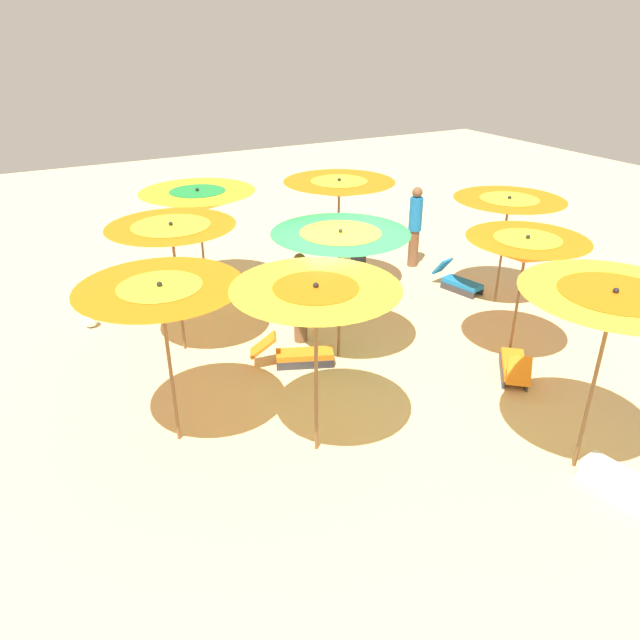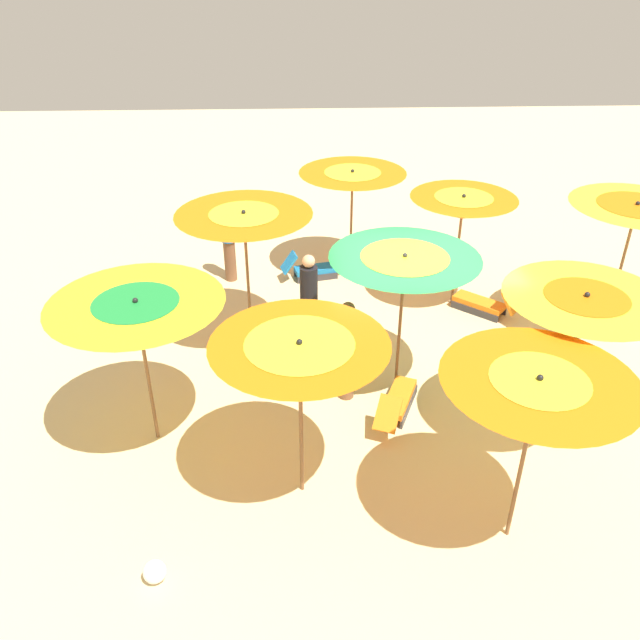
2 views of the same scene
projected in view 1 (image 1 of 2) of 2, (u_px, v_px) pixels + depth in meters
The scene contains 18 objects.
ground at pixel (348, 361), 10.24m from camera, with size 36.64×36.64×0.04m, color beige.
beach_umbrella_0 at pixel (198, 201), 11.79m from camera, with size 2.27×2.27×2.29m.
beach_umbrella_1 at pixel (172, 235), 9.66m from camera, with size 2.09×2.09×2.32m.
beach_umbrella_2 at pixel (161, 300), 7.36m from camera, with size 2.07×2.07×2.36m.
beach_umbrella_3 at pixel (339, 189), 11.79m from camera, with size 2.21×2.21×2.45m.
beach_umbrella_4 at pixel (340, 241), 9.41m from camera, with size 2.21×2.21×2.30m.
beach_umbrella_5 at pixel (316, 304), 7.14m from camera, with size 2.06×2.06×2.44m.
beach_umbrella_6 at pixel (508, 207), 11.47m from camera, with size 2.12×2.12×2.22m.
beach_umbrella_7 at pixel (526, 250), 9.41m from camera, with size 1.92×1.92×2.22m.
beach_umbrella_8 at pixel (612, 307), 6.78m from camera, with size 2.13×2.13×2.53m.
lounger_0 at pixel (297, 354), 10.01m from camera, with size 0.85×1.41×0.59m.
lounger_1 at pixel (459, 281), 12.82m from camera, with size 1.19×0.61×0.61m.
lounger_2 at pixel (631, 482), 7.23m from camera, with size 1.33×0.54×0.59m.
lounger_3 at pixel (515, 367), 9.63m from camera, with size 1.18×1.08×0.64m.
beachgoer_0 at pixel (358, 270), 11.53m from camera, with size 0.30×0.30×1.71m.
beachgoer_1 at pixel (300, 297), 10.47m from camera, with size 0.30×0.30×1.68m.
beachgoer_2 at pixel (415, 225), 13.77m from camera, with size 0.30×0.30×1.88m.
beach_ball at pixel (90, 320), 11.29m from camera, with size 0.27×0.27×0.27m, color white.
Camera 1 is at (-7.55, 4.62, 5.18)m, focal length 33.54 mm.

